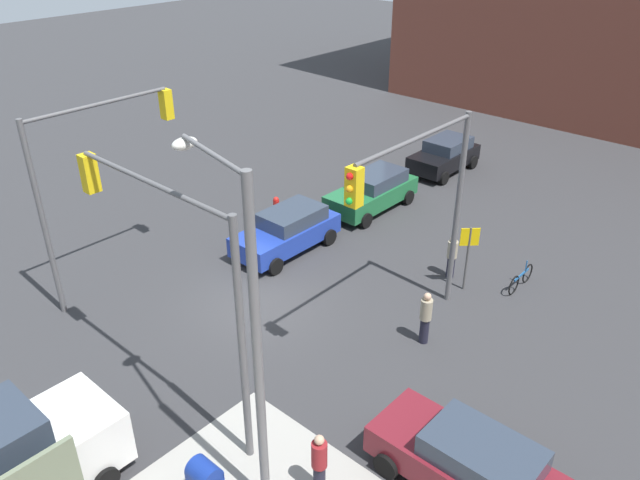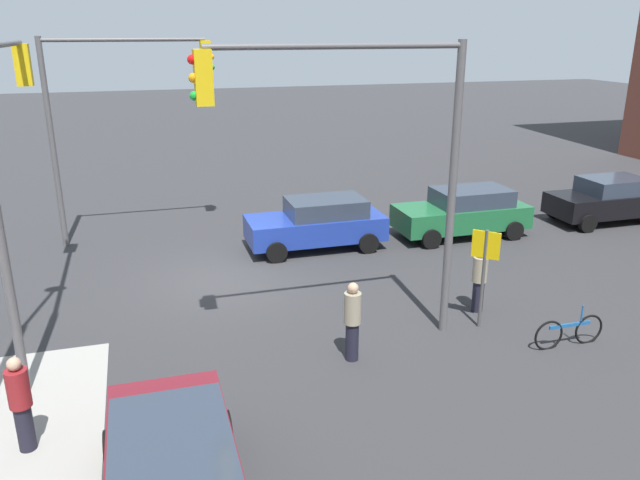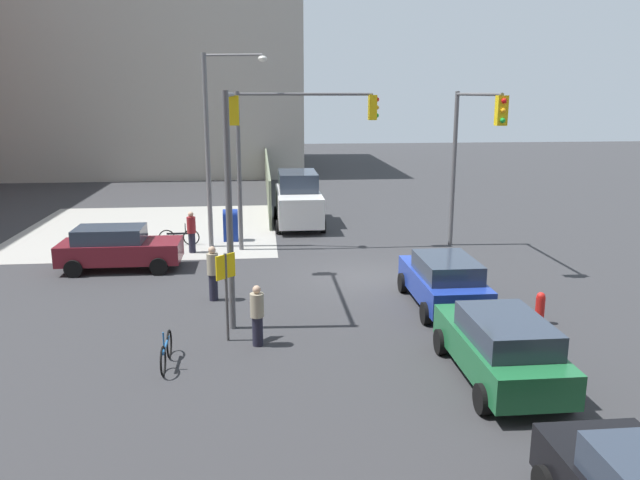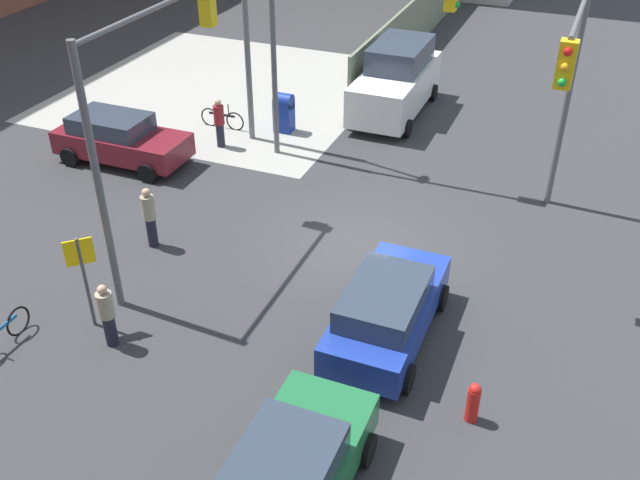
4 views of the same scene
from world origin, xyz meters
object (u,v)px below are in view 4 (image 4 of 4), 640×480
fire_hydrant (473,402)px  van_white_delivery (396,80)px  traffic_signal_se_corner (569,76)px  street_lamp_corner (254,5)px  mailbox_blue (284,111)px  traffic_signal_ne_corner (340,23)px  traffic_signal_nw_corner (145,93)px  pedestrian_waiting (219,122)px  bicycle_at_crosswalk (1,335)px  pedestrian_crossing (107,314)px  pedestrian_walking_north (150,216)px  sedan_blue (387,310)px  coupe_maroon (120,139)px  bicycle_leaning_on_fence (222,119)px

fire_hydrant → van_white_delivery: van_white_delivery is taller
traffic_signal_se_corner → street_lamp_corner: size_ratio=0.81×
mailbox_blue → traffic_signal_ne_corner: bearing=-121.8°
traffic_signal_ne_corner → traffic_signal_nw_corner: bearing=161.9°
traffic_signal_nw_corner → pedestrian_waiting: traffic_signal_nw_corner is taller
traffic_signal_ne_corner → bicycle_at_crosswalk: 12.66m
pedestrian_crossing → van_white_delivery: bearing=-114.1°
traffic_signal_nw_corner → pedestrian_walking_north: size_ratio=3.68×
pedestrian_crossing → bicycle_at_crosswalk: (-1.00, 2.20, -0.50)m
fire_hydrant → pedestrian_walking_north: (3.00, 9.40, 0.44)m
pedestrian_crossing → pedestrian_waiting: (10.00, 2.70, 0.05)m
fire_hydrant → pedestrian_waiting: pedestrian_waiting is taller
traffic_signal_se_corner → sedan_blue: 7.42m
street_lamp_corner → coupe_maroon: street_lamp_corner is taller
coupe_maroon → pedestrian_crossing: (-7.72, -5.16, 0.00)m
coupe_maroon → pedestrian_walking_north: pedestrian_walking_north is taller
sedan_blue → bicycle_leaning_on_fence: size_ratio=2.48×
sedan_blue → pedestrian_waiting: pedestrian_waiting is taller
coupe_maroon → fire_hydrant: bearing=-117.8°
pedestrian_walking_north → bicycle_leaning_on_fence: pedestrian_walking_north is taller
traffic_signal_nw_corner → street_lamp_corner: size_ratio=0.81×
pedestrian_walking_north → bicycle_leaning_on_fence: size_ratio=1.01×
bicycle_at_crosswalk → pedestrian_walking_north: bearing=-9.5°
traffic_signal_nw_corner → bicycle_at_crosswalk: size_ratio=3.71×
traffic_signal_ne_corner → bicycle_at_crosswalk: size_ratio=3.71×
bicycle_leaning_on_fence → traffic_signal_ne_corner: bearing=-102.6°
sedan_blue → van_white_delivery: bearing=16.2°
street_lamp_corner → bicycle_at_crosswalk: bearing=177.3°
mailbox_blue → pedestrian_walking_north: bearing=178.6°
pedestrian_crossing → bicycle_at_crosswalk: bearing=7.9°
traffic_signal_se_corner → coupe_maroon: traffic_signal_se_corner is taller
pedestrian_waiting → pedestrian_walking_north: bearing=134.9°
pedestrian_waiting → traffic_signal_nw_corner: bearing=140.0°
mailbox_blue → pedestrian_walking_north: (-8.20, 0.20, 0.16)m
coupe_maroon → van_white_delivery: bearing=-44.0°
pedestrian_waiting → bicycle_at_crosswalk: 11.03m
fire_hydrant → bicycle_leaning_on_fence: bicycle_leaning_on_fence is taller
pedestrian_walking_north → street_lamp_corner: bearing=-108.3°
pedestrian_waiting → bicycle_leaning_on_fence: pedestrian_waiting is taller
traffic_signal_nw_corner → pedestrian_walking_north: (0.37, 0.70, -3.72)m
traffic_signal_ne_corner → pedestrian_walking_north: size_ratio=3.68×
pedestrian_waiting → bicycle_leaning_on_fence: (1.40, 0.70, -0.55)m
traffic_signal_ne_corner → pedestrian_walking_north: (-6.50, 2.94, -3.73)m
bicycle_leaning_on_fence → bicycle_at_crosswalk: same height
van_white_delivery → pedestrian_crossing: 15.28m
traffic_signal_ne_corner → sedan_blue: (-7.81, -4.13, -3.81)m
traffic_signal_nw_corner → traffic_signal_se_corner: same height
traffic_signal_se_corner → pedestrian_walking_north: (-4.52, 9.70, -3.69)m
mailbox_blue → traffic_signal_se_corner: bearing=-111.2°
traffic_signal_se_corner → traffic_signal_ne_corner: same height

